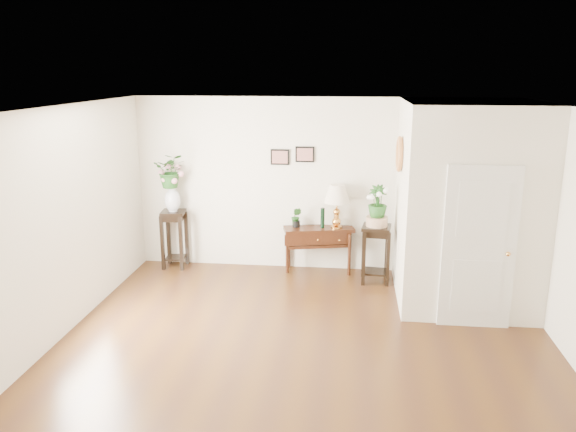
% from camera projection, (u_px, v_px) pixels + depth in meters
% --- Properties ---
extents(floor, '(6.00, 5.50, 0.02)m').
position_uv_depth(floor, '(305.00, 345.00, 6.74)').
color(floor, '#462911').
rests_on(floor, ground).
extents(ceiling, '(6.00, 5.50, 0.02)m').
position_uv_depth(ceiling, '(307.00, 109.00, 6.03)').
color(ceiling, white).
rests_on(ceiling, ground).
extents(wall_back, '(6.00, 0.02, 2.80)m').
position_uv_depth(wall_back, '(320.00, 185.00, 9.03)').
color(wall_back, beige).
rests_on(wall_back, ground).
extents(wall_front, '(6.00, 0.02, 2.80)m').
position_uv_depth(wall_front, '(272.00, 350.00, 3.74)').
color(wall_front, beige).
rests_on(wall_front, ground).
extents(wall_left, '(0.02, 5.50, 2.80)m').
position_uv_depth(wall_left, '(57.00, 225.00, 6.71)').
color(wall_left, beige).
rests_on(wall_left, ground).
extents(partition, '(1.80, 1.95, 2.80)m').
position_uv_depth(partition, '(466.00, 203.00, 7.86)').
color(partition, beige).
rests_on(partition, floor).
extents(door, '(0.90, 0.05, 2.10)m').
position_uv_depth(door, '(479.00, 248.00, 6.99)').
color(door, silver).
rests_on(door, floor).
extents(art_print_left, '(0.30, 0.02, 0.25)m').
position_uv_depth(art_print_left, '(280.00, 157.00, 8.96)').
color(art_print_left, black).
rests_on(art_print_left, wall_back).
extents(art_print_right, '(0.30, 0.02, 0.25)m').
position_uv_depth(art_print_right, '(305.00, 154.00, 8.91)').
color(art_print_right, black).
rests_on(art_print_right, wall_back).
extents(wall_ornament, '(0.07, 0.51, 0.51)m').
position_uv_depth(wall_ornament, '(399.00, 154.00, 7.92)').
color(wall_ornament, '#CE7B3E').
rests_on(wall_ornament, partition).
extents(console_table, '(1.18, 0.62, 0.75)m').
position_uv_depth(console_table, '(319.00, 249.00, 9.11)').
color(console_table, '#411D10').
rests_on(console_table, floor).
extents(table_lamp, '(0.43, 0.43, 0.72)m').
position_uv_depth(table_lamp, '(337.00, 207.00, 8.90)').
color(table_lamp, gold).
rests_on(table_lamp, console_table).
extents(green_vase, '(0.09, 0.09, 0.32)m').
position_uv_depth(green_vase, '(323.00, 217.00, 8.97)').
color(green_vase, black).
rests_on(green_vase, console_table).
extents(potted_plant, '(0.19, 0.17, 0.30)m').
position_uv_depth(potted_plant, '(296.00, 218.00, 9.02)').
color(potted_plant, '#1D4D1A').
rests_on(potted_plant, console_table).
extents(plant_stand_a, '(0.41, 0.41, 0.96)m').
position_uv_depth(plant_stand_a, '(175.00, 239.00, 9.30)').
color(plant_stand_a, black).
rests_on(plant_stand_a, floor).
extents(porcelain_vase, '(0.34, 0.34, 0.44)m').
position_uv_depth(porcelain_vase, '(172.00, 198.00, 9.12)').
color(porcelain_vase, silver).
rests_on(porcelain_vase, plant_stand_a).
extents(lily_arrangement, '(0.56, 0.50, 0.56)m').
position_uv_depth(lily_arrangement, '(171.00, 170.00, 9.00)').
color(lily_arrangement, '#1D4D1A').
rests_on(lily_arrangement, porcelain_vase).
extents(plant_stand_b, '(0.47, 0.47, 0.90)m').
position_uv_depth(plant_stand_b, '(375.00, 254.00, 8.66)').
color(plant_stand_b, black).
rests_on(plant_stand_b, floor).
extents(ceramic_bowl, '(0.43, 0.43, 0.15)m').
position_uv_depth(ceramic_bowl, '(377.00, 221.00, 8.53)').
color(ceramic_bowl, tan).
rests_on(ceramic_bowl, plant_stand_b).
extents(narcissus, '(0.30, 0.30, 0.51)m').
position_uv_depth(narcissus, '(378.00, 202.00, 8.45)').
color(narcissus, '#1D4D1A').
rests_on(narcissus, ceramic_bowl).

